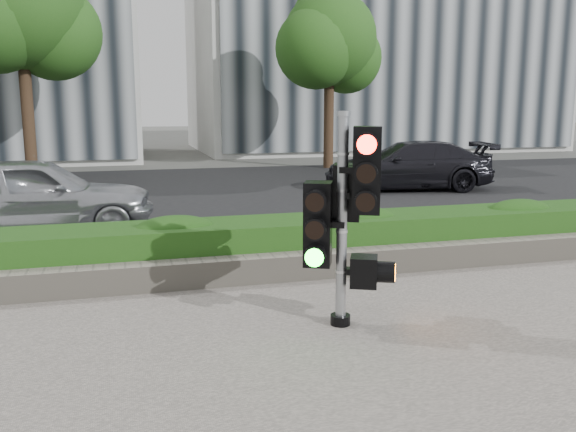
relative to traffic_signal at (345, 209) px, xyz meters
The scene contains 11 objects.
ground 1.31m from the traffic_signal, 157.91° to the right, with size 120.00×120.00×0.00m, color #51514C.
road 9.95m from the traffic_signal, 91.92° to the left, with size 60.00×13.00×0.02m, color black.
curb 3.26m from the traffic_signal, 96.26° to the left, with size 60.00×0.25×0.12m, color gray.
stone_wall 2.09m from the traffic_signal, 100.61° to the left, with size 12.00×0.32×0.34m, color gray.
hedge 2.60m from the traffic_signal, 97.80° to the left, with size 12.00×1.00×0.68m, color #3C7223.
building_right 27.47m from the traffic_signal, 66.78° to the left, with size 18.00×10.00×12.00m, color #B7B7B2.
tree_left 15.68m from the traffic_signal, 108.58° to the left, with size 4.61×4.03×7.34m.
tree_right 16.57m from the traffic_signal, 71.52° to the left, with size 4.10×3.58×6.53m.
traffic_signal is the anchor object (origin of this frame).
car_silver 6.87m from the traffic_signal, 122.95° to the left, with size 1.68×4.17×1.42m, color #AFB0B6.
car_dark 10.79m from the traffic_signal, 60.14° to the left, with size 1.84×4.52×1.31m, color black.
Camera 1 is at (-1.87, -5.63, 2.32)m, focal length 38.00 mm.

